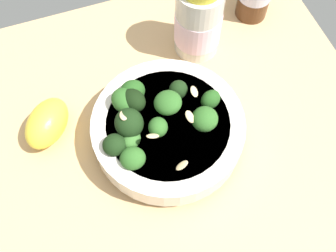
% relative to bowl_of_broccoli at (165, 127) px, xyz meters
% --- Properties ---
extents(ground_plane, '(0.60, 0.60, 0.05)m').
position_rel_bowl_of_broccoli_xyz_m(ground_plane, '(0.02, -0.01, -0.06)').
color(ground_plane, tan).
extents(bowl_of_broccoli, '(0.21, 0.21, 0.10)m').
position_rel_bowl_of_broccoli_xyz_m(bowl_of_broccoli, '(0.00, 0.00, 0.00)').
color(bowl_of_broccoli, silver).
rests_on(bowl_of_broccoli, ground_plane).
extents(lemon_wedge, '(0.09, 0.10, 0.05)m').
position_rel_bowl_of_broccoli_xyz_m(lemon_wedge, '(-0.15, 0.07, -0.01)').
color(lemon_wedge, yellow).
rests_on(lemon_wedge, ground_plane).
extents(bottle_tall, '(0.07, 0.07, 0.14)m').
position_rel_bowl_of_broccoli_xyz_m(bottle_tall, '(0.10, 0.14, 0.03)').
color(bottle_tall, beige).
rests_on(bottle_tall, ground_plane).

